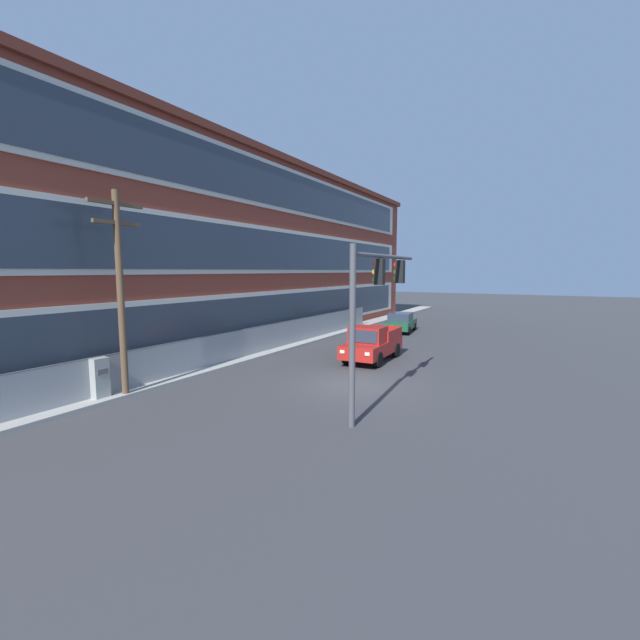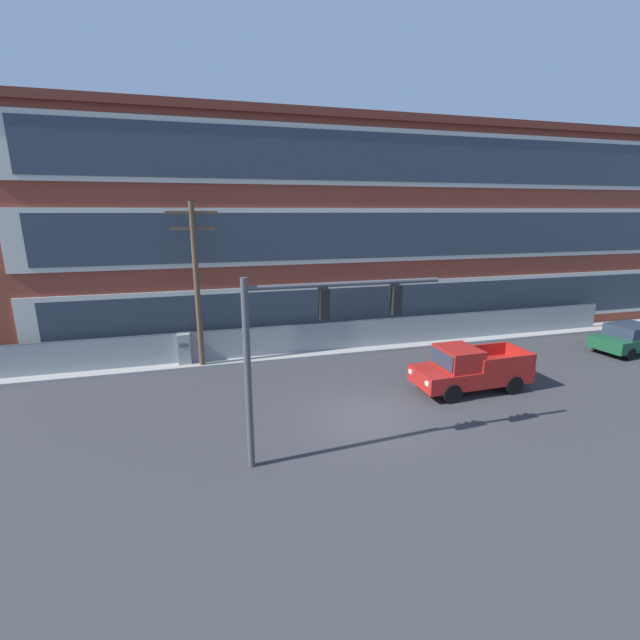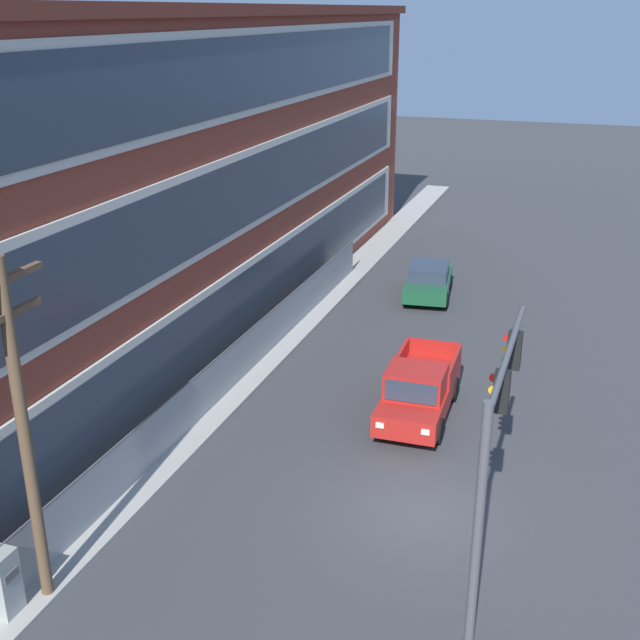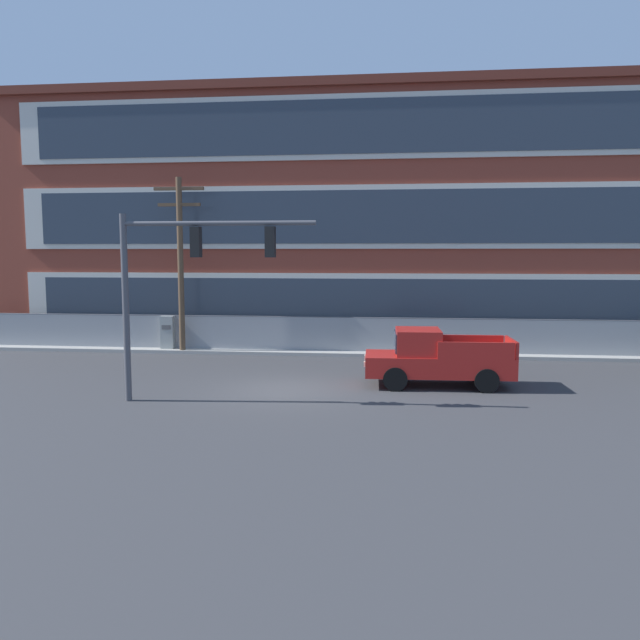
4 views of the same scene
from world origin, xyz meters
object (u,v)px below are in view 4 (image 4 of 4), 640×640
object	(u,v)px
pickup_truck_red	(435,359)
utility_pole_near_corner	(180,257)
traffic_signal_mast	(181,268)
electrical_cabinet	(168,334)

from	to	relation	value
pickup_truck_red	utility_pole_near_corner	distance (m)	12.82
traffic_signal_mast	pickup_truck_red	world-z (taller)	traffic_signal_mast
utility_pole_near_corner	electrical_cabinet	world-z (taller)	utility_pole_near_corner
pickup_truck_red	utility_pole_near_corner	bearing A→B (deg)	151.84
traffic_signal_mast	electrical_cabinet	size ratio (longest dim) A/B	3.57
traffic_signal_mast	electrical_cabinet	bearing A→B (deg)	112.57
utility_pole_near_corner	electrical_cabinet	distance (m)	3.63
traffic_signal_mast	utility_pole_near_corner	world-z (taller)	utility_pole_near_corner
pickup_truck_red	electrical_cabinet	xyz separation A→B (m)	(-11.70, 6.25, -0.10)
traffic_signal_mast	utility_pole_near_corner	distance (m)	9.55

